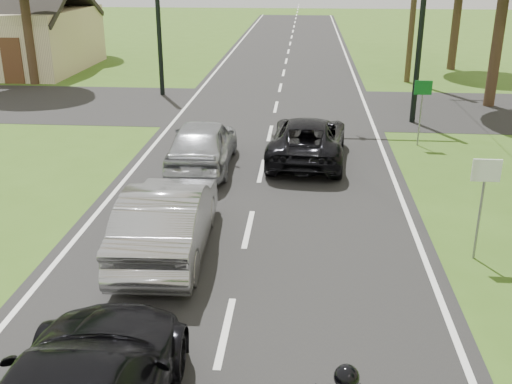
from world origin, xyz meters
TOP-DOWN VIEW (x-y plane):
  - ground at (0.00, 0.00)m, footprint 140.00×140.00m
  - road at (0.00, 10.00)m, footprint 8.00×100.00m
  - cross_road at (0.00, 16.00)m, footprint 60.00×7.00m
  - dark_suv at (1.31, 9.16)m, footprint 2.45×4.79m
  - silver_sedan at (-1.53, 2.76)m, footprint 1.75×4.56m
  - silver_suv at (-1.72, 8.13)m, footprint 1.80×4.31m
  - traffic_signal at (3.34, 14.00)m, footprint 6.38×0.44m
  - signal_pole_far at (-5.20, 18.00)m, footprint 0.20×0.20m
  - sign_white at (4.70, 2.98)m, footprint 0.55×0.07m
  - sign_green at (4.90, 10.98)m, footprint 0.55×0.07m

SIDE VIEW (x-z plane):
  - ground at x=0.00m, z-range 0.00..0.00m
  - cross_road at x=0.00m, z-range 0.00..0.01m
  - road at x=0.00m, z-range 0.00..0.01m
  - dark_suv at x=1.31m, z-range 0.01..1.31m
  - silver_suv at x=-1.72m, z-range 0.01..1.47m
  - silver_sedan at x=-1.53m, z-range 0.01..1.50m
  - sign_white at x=4.70m, z-range 0.54..2.66m
  - sign_green at x=4.90m, z-range 0.54..2.66m
  - signal_pole_far at x=-5.20m, z-range 0.00..6.00m
  - traffic_signal at x=3.34m, z-range 1.14..7.14m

